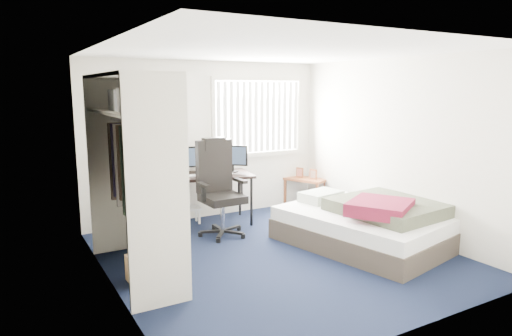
{
  "coord_description": "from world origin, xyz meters",
  "views": [
    {
      "loc": [
        -2.95,
        -4.6,
        2.06
      ],
      "look_at": [
        -0.09,
        0.4,
        1.06
      ],
      "focal_mm": 32.0,
      "sensor_mm": 36.0,
      "label": 1
    }
  ],
  "objects": [
    {
      "name": "ground",
      "position": [
        0.0,
        0.0,
        0.0
      ],
      "size": [
        4.2,
        4.2,
        0.0
      ],
      "primitive_type": "plane",
      "color": "black",
      "rests_on": "ground"
    },
    {
      "name": "room_shell",
      "position": [
        0.0,
        0.0,
        1.51
      ],
      "size": [
        4.2,
        4.2,
        4.2
      ],
      "color": "silver",
      "rests_on": "ground"
    },
    {
      "name": "window_assembly",
      "position": [
        0.9,
        2.04,
        1.6
      ],
      "size": [
        1.72,
        0.09,
        1.32
      ],
      "color": "white",
      "rests_on": "ground"
    },
    {
      "name": "closet",
      "position": [
        -1.67,
        0.27,
        1.35
      ],
      "size": [
        0.64,
        1.84,
        2.22
      ],
      "color": "beige",
      "rests_on": "ground"
    },
    {
      "name": "desk",
      "position": [
        -0.3,
        1.75,
        0.8
      ],
      "size": [
        1.69,
        1.04,
        1.24
      ],
      "color": "black",
      "rests_on": "ground"
    },
    {
      "name": "office_chair",
      "position": [
        -0.25,
        1.16,
        0.53
      ],
      "size": [
        0.67,
        0.67,
        1.38
      ],
      "color": "black",
      "rests_on": "ground"
    },
    {
      "name": "footstool",
      "position": [
        -0.43,
        1.85,
        0.19
      ],
      "size": [
        0.33,
        0.28,
        0.25
      ],
      "color": "white",
      "rests_on": "ground"
    },
    {
      "name": "nightstand",
      "position": [
        1.75,
        1.85,
        0.44
      ],
      "size": [
        0.63,
        0.82,
        0.68
      ],
      "color": "brown",
      "rests_on": "ground"
    },
    {
      "name": "bed",
      "position": [
        1.27,
        -0.24,
        0.29
      ],
      "size": [
        1.98,
        2.38,
        0.69
      ],
      "color": "#3D342C",
      "rests_on": "ground"
    },
    {
      "name": "pine_box",
      "position": [
        -1.65,
        0.07,
        0.15
      ],
      "size": [
        0.4,
        0.31,
        0.29
      ],
      "primitive_type": "cube",
      "rotation": [
        0.0,
        0.0,
        0.04
      ],
      "color": "tan",
      "rests_on": "ground"
    }
  ]
}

